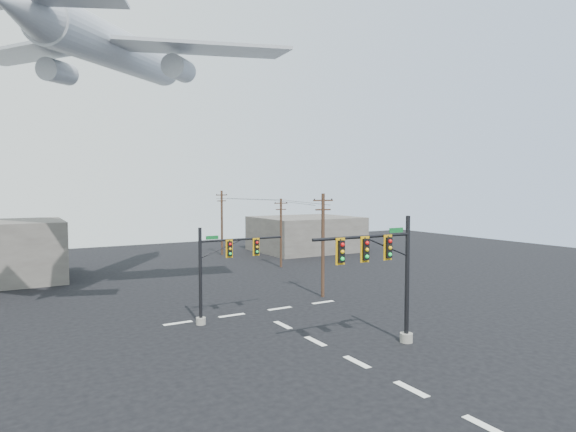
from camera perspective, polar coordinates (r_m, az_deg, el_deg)
ground at (r=26.96m, az=8.15°, el=-16.76°), size 120.00×120.00×0.00m
lane_markings at (r=31.10m, az=1.87°, el=-13.96°), size 14.00×21.20×0.01m
signal_mast_near at (r=28.50m, az=11.59°, el=-6.75°), size 7.12×0.84×7.62m
signal_mast_far at (r=33.60m, az=-8.14°, el=-6.47°), size 6.53×0.73×6.59m
utility_pole_a at (r=40.82m, az=4.16°, el=-3.22°), size 1.74×0.49×8.80m
utility_pole_b at (r=56.08m, az=-0.84°, el=-1.83°), size 1.62×0.34×8.03m
utility_pole_c at (r=66.98m, az=-7.85°, el=-0.63°), size 1.80×0.55×8.90m
power_lines at (r=54.05m, az=-1.79°, el=1.82°), size 6.00×28.35×0.07m
airliner at (r=42.46m, az=-19.40°, el=17.93°), size 23.63×26.04×7.60m
building_right at (r=71.07m, az=2.10°, el=-2.12°), size 14.00×12.00×5.00m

